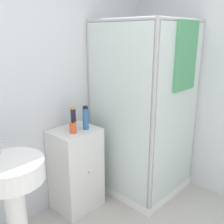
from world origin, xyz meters
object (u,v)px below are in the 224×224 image
object	(u,v)px
sink	(13,188)
soap_dispenser	(73,127)
shampoo_bottle_tall_black	(73,118)
shampoo_bottle_blue	(86,118)

from	to	relation	value
sink	soap_dispenser	size ratio (longest dim) A/B	7.61
shampoo_bottle_tall_black	shampoo_bottle_blue	distance (m)	0.12
shampoo_bottle_blue	soap_dispenser	bearing A→B (deg)	175.06
soap_dispenser	shampoo_bottle_tall_black	size ratio (longest dim) A/B	0.61
sink	shampoo_bottle_blue	world-z (taller)	shampoo_bottle_blue
sink	shampoo_bottle_blue	size ratio (longest dim) A/B	4.40
soap_dispenser	shampoo_bottle_blue	bearing A→B (deg)	-4.94
sink	soap_dispenser	distance (m)	0.77
shampoo_bottle_tall_black	shampoo_bottle_blue	size ratio (longest dim) A/B	0.95
shampoo_bottle_tall_black	sink	bearing A→B (deg)	-161.54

